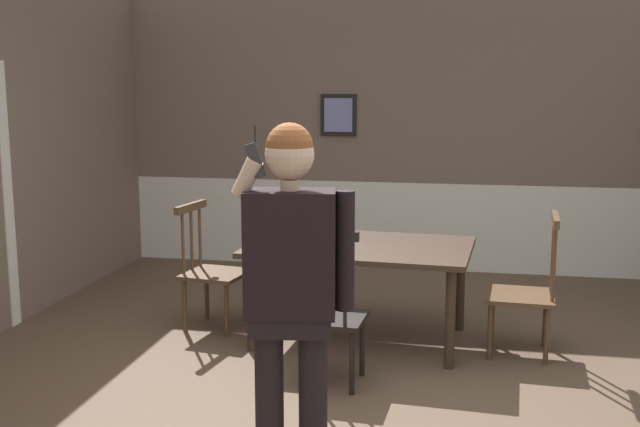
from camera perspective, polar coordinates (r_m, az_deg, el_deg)
ground_plane at (r=4.83m, az=2.17°, el=-14.10°), size 8.04×8.04×0.00m
room_back_partition at (r=8.07m, az=6.17°, el=5.64°), size 5.92×0.17×2.87m
dining_table at (r=5.83m, az=2.97°, el=-3.05°), size 1.70×1.17×0.74m
chair_near_window at (r=5.77m, az=14.84°, el=-5.47°), size 0.51×0.51×1.02m
chair_by_doorway at (r=6.23m, az=-7.98°, el=-4.09°), size 0.52×0.52×0.99m
chair_at_table_head at (r=5.01m, az=0.80°, el=-7.34°), size 0.44×0.44×1.05m
person_figure at (r=3.69m, az=-2.07°, el=-4.75°), size 0.58×0.30×1.76m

